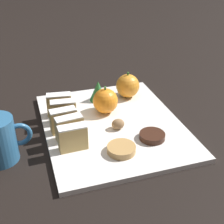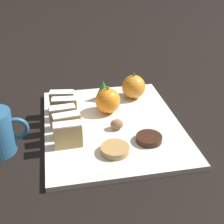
% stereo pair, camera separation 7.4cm
% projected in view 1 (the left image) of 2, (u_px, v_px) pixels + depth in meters
% --- Properties ---
extents(ground_plane, '(6.00, 6.00, 0.00)m').
position_uv_depth(ground_plane, '(112.00, 127.00, 0.76)').
color(ground_plane, black).
extents(serving_platter, '(0.32, 0.39, 0.01)m').
position_uv_depth(serving_platter, '(112.00, 125.00, 0.76)').
color(serving_platter, white).
rests_on(serving_platter, ground_plane).
extents(stollen_slice_front, '(0.06, 0.03, 0.06)m').
position_uv_depth(stollen_slice_front, '(73.00, 138.00, 0.65)').
color(stollen_slice_front, tan).
rests_on(stollen_slice_front, serving_platter).
extents(stollen_slice_second, '(0.06, 0.03, 0.06)m').
position_uv_depth(stollen_slice_second, '(69.00, 128.00, 0.68)').
color(stollen_slice_second, tan).
rests_on(stollen_slice_second, serving_platter).
extents(stollen_slice_third, '(0.06, 0.03, 0.06)m').
position_uv_depth(stollen_slice_third, '(63.00, 120.00, 0.71)').
color(stollen_slice_third, tan).
rests_on(stollen_slice_third, serving_platter).
extents(stollen_slice_fourth, '(0.06, 0.03, 0.06)m').
position_uv_depth(stollen_slice_fourth, '(63.00, 112.00, 0.74)').
color(stollen_slice_fourth, tan).
rests_on(stollen_slice_fourth, serving_platter).
extents(stollen_slice_fifth, '(0.06, 0.03, 0.06)m').
position_uv_depth(stollen_slice_fifth, '(59.00, 104.00, 0.77)').
color(stollen_slice_fifth, tan).
rests_on(stollen_slice_fifth, serving_platter).
extents(orange_near, '(0.06, 0.06, 0.07)m').
position_uv_depth(orange_near, '(128.00, 86.00, 0.86)').
color(orange_near, orange).
rests_on(orange_near, serving_platter).
extents(orange_far, '(0.06, 0.06, 0.07)m').
position_uv_depth(orange_far, '(106.00, 101.00, 0.78)').
color(orange_far, orange).
rests_on(orange_far, serving_platter).
extents(walnut, '(0.03, 0.02, 0.02)m').
position_uv_depth(walnut, '(118.00, 124.00, 0.73)').
color(walnut, '#8E6B47').
rests_on(walnut, serving_platter).
extents(chocolate_cookie, '(0.06, 0.06, 0.01)m').
position_uv_depth(chocolate_cookie, '(152.00, 136.00, 0.69)').
color(chocolate_cookie, '#381E14').
rests_on(chocolate_cookie, serving_platter).
extents(gingerbread_cookie, '(0.06, 0.06, 0.01)m').
position_uv_depth(gingerbread_cookie, '(121.00, 149.00, 0.65)').
color(gingerbread_cookie, tan).
rests_on(gingerbread_cookie, serving_platter).
extents(evergreen_sprig, '(0.05, 0.05, 0.06)m').
position_uv_depth(evergreen_sprig, '(99.00, 91.00, 0.84)').
color(evergreen_sprig, '#2D7538').
rests_on(evergreen_sprig, serving_platter).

